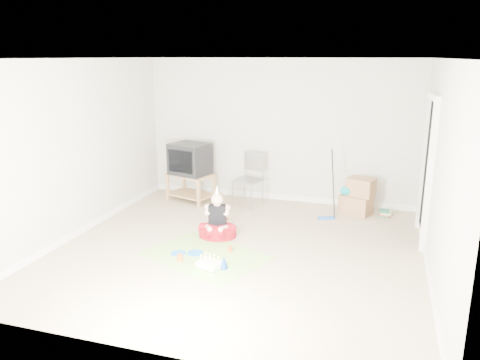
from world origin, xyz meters
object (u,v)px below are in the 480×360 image
(crt_tv, at_px, (190,159))
(birthday_cake, at_px, (210,265))
(seated_woman, at_px, (218,225))
(folding_chair, at_px, (248,180))
(cardboard_boxes, at_px, (358,197))
(tv_stand, at_px, (191,185))

(crt_tv, height_order, birthday_cake, crt_tv)
(seated_woman, bearing_deg, folding_chair, 89.70)
(crt_tv, xyz_separation_m, folding_chair, (1.10, 0.03, -0.32))
(folding_chair, height_order, seated_woman, folding_chair)
(crt_tv, relative_size, cardboard_boxes, 1.05)
(folding_chair, bearing_deg, seated_woman, -90.30)
(crt_tv, distance_m, birthday_cake, 3.05)
(tv_stand, relative_size, cardboard_boxes, 1.49)
(crt_tv, bearing_deg, tv_stand, -11.09)
(crt_tv, height_order, cardboard_boxes, crt_tv)
(cardboard_boxes, bearing_deg, folding_chair, -177.08)
(cardboard_boxes, xyz_separation_m, seated_woman, (-1.93, -1.70, -0.13))
(cardboard_boxes, relative_size, birthday_cake, 1.78)
(tv_stand, relative_size, seated_woman, 1.16)
(seated_woman, bearing_deg, tv_stand, 124.88)
(tv_stand, distance_m, folding_chair, 1.12)
(crt_tv, relative_size, seated_woman, 0.82)
(crt_tv, bearing_deg, cardboard_boxes, 17.96)
(folding_chair, distance_m, birthday_cake, 2.70)
(birthday_cake, bearing_deg, tv_stand, 117.61)
(crt_tv, bearing_deg, birthday_cake, -46.91)
(tv_stand, distance_m, birthday_cake, 2.96)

